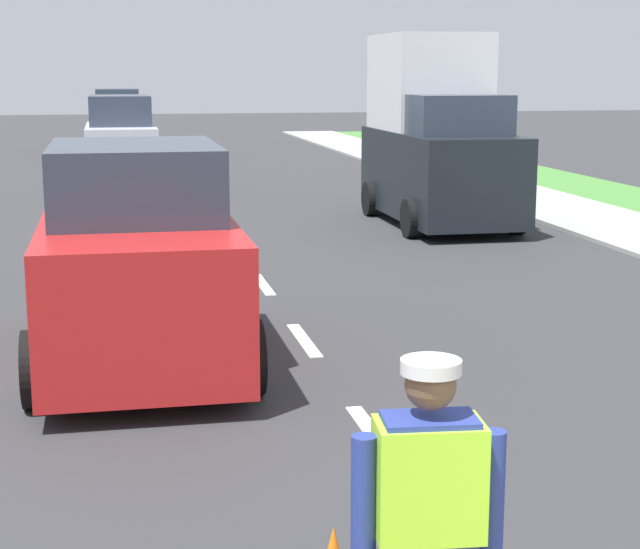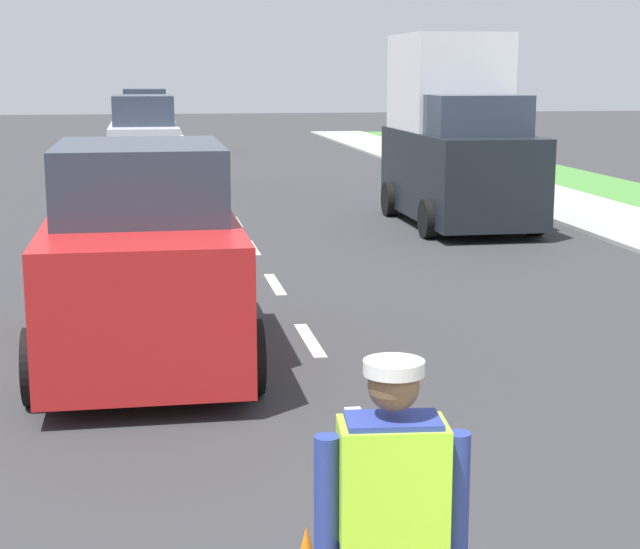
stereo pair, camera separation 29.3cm
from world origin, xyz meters
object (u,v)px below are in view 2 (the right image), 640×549
object	(u,v)px
car_oncoming_second	(144,147)
car_oncoming_lead	(143,261)
delivery_truck	(456,138)
car_oncoming_third	(145,122)
road_worker	(397,525)

from	to	relation	value
car_oncoming_second	car_oncoming_lead	bearing A→B (deg)	-90.23
delivery_truck	car_oncoming_third	xyz separation A→B (m)	(-5.70, 19.84, -0.58)
car_oncoming_second	delivery_truck	bearing A→B (deg)	-48.72
delivery_truck	car_oncoming_lead	world-z (taller)	delivery_truck
road_worker	car_oncoming_third	size ratio (longest dim) A/B	0.38
road_worker	delivery_truck	bearing A→B (deg)	72.08
delivery_truck	car_oncoming_second	world-z (taller)	delivery_truck
delivery_truck	car_oncoming_third	bearing A→B (deg)	106.02
car_oncoming_lead	road_worker	bearing A→B (deg)	-80.10
delivery_truck	car_oncoming_second	distance (m)	8.76
road_worker	car_oncoming_second	size ratio (longest dim) A/B	0.42
road_worker	car_oncoming_third	distance (m)	34.57
car_oncoming_third	road_worker	bearing A→B (deg)	-88.44
road_worker	car_oncoming_lead	bearing A→B (deg)	99.90
road_worker	car_oncoming_second	xyz separation A→B (m)	(-1.01, 21.28, 0.13)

